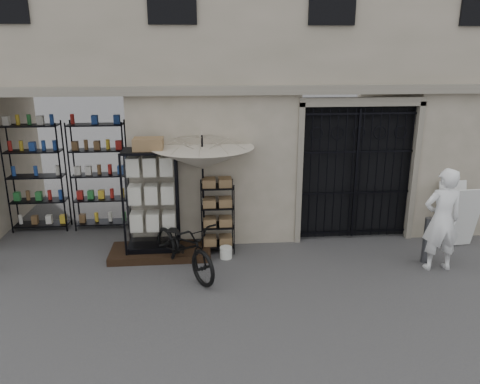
{
  "coord_description": "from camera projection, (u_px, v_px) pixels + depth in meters",
  "views": [
    {
      "loc": [
        -1.58,
        -7.27,
        3.98
      ],
      "look_at": [
        -0.8,
        1.4,
        1.35
      ],
      "focal_mm": 35.0,
      "sensor_mm": 36.0,
      "label": 1
    }
  ],
  "objects": [
    {
      "name": "step_platform",
      "position": [
        161.0,
        252.0,
        9.47
      ],
      "size": [
        2.0,
        0.9,
        0.15
      ],
      "primitive_type": "cube",
      "color": "black",
      "rests_on": "ground"
    },
    {
      "name": "wire_rack",
      "position": [
        217.0,
        218.0,
        9.53
      ],
      "size": [
        0.68,
        0.51,
        1.47
      ],
      "rotation": [
        0.0,
        0.0,
        0.08
      ],
      "color": "black",
      "rests_on": "ground"
    },
    {
      "name": "shop_recess",
      "position": [
        63.0,
        171.0,
        10.07
      ],
      "size": [
        3.0,
        1.7,
        3.0
      ],
      "primitive_type": "cube",
      "color": "black",
      "rests_on": "ground"
    },
    {
      "name": "display_cabinet",
      "position": [
        152.0,
        205.0,
        9.22
      ],
      "size": [
        1.17,
        0.94,
        2.19
      ],
      "rotation": [
        0.0,
        0.0,
        -0.36
      ],
      "color": "black",
      "rests_on": "step_platform"
    },
    {
      "name": "main_building",
      "position": [
        265.0,
        27.0,
        10.73
      ],
      "size": [
        14.0,
        4.0,
        9.0
      ],
      "primitive_type": "cube",
      "color": "#A79886",
      "rests_on": "ground"
    },
    {
      "name": "white_bucket",
      "position": [
        226.0,
        252.0,
        9.35
      ],
      "size": [
        0.29,
        0.29,
        0.24
      ],
      "primitive_type": "cylinder",
      "rotation": [
        0.0,
        0.0,
        -0.19
      ],
      "color": "silver",
      "rests_on": "ground"
    },
    {
      "name": "iron_gate",
      "position": [
        354.0,
        171.0,
        10.11
      ],
      "size": [
        2.5,
        0.21,
        3.0
      ],
      "color": "black",
      "rests_on": "ground"
    },
    {
      "name": "bicycle",
      "position": [
        185.0,
        272.0,
        8.78
      ],
      "size": [
        1.16,
        1.27,
        2.01
      ],
      "primitive_type": "imported",
      "rotation": [
        0.0,
        0.0,
        0.56
      ],
      "color": "black",
      "rests_on": "ground"
    },
    {
      "name": "ground",
      "position": [
        292.0,
        287.0,
        8.22
      ],
      "size": [
        80.0,
        80.0,
        0.0
      ],
      "primitive_type": "plane",
      "color": "#242428",
      "rests_on": "ground"
    },
    {
      "name": "shop_shelving",
      "position": [
        68.0,
        176.0,
        10.62
      ],
      "size": [
        2.7,
        0.5,
        2.5
      ],
      "primitive_type": "cube",
      "color": "black",
      "rests_on": "ground"
    },
    {
      "name": "shopkeeper",
      "position": [
        435.0,
        268.0,
        8.94
      ],
      "size": [
        0.72,
        1.97,
        0.47
      ],
      "primitive_type": "imported",
      "rotation": [
        0.0,
        0.0,
        3.14
      ],
      "color": "white",
      "rests_on": "ground"
    },
    {
      "name": "steel_bollard",
      "position": [
        427.0,
        240.0,
        9.07
      ],
      "size": [
        0.19,
        0.19,
        0.92
      ],
      "primitive_type": "cylinder",
      "rotation": [
        0.0,
        0.0,
        -0.12
      ],
      "color": "#515257",
      "rests_on": "ground"
    },
    {
      "name": "market_umbrella",
      "position": [
        202.0,
        152.0,
        9.15
      ],
      "size": [
        1.81,
        1.85,
        2.9
      ],
      "rotation": [
        0.0,
        0.0,
        0.02
      ],
      "color": "black",
      "rests_on": "ground"
    },
    {
      "name": "easel_sign",
      "position": [
        459.0,
        215.0,
        9.84
      ],
      "size": [
        0.68,
        0.76,
        1.31
      ],
      "rotation": [
        0.0,
        0.0,
        0.08
      ],
      "color": "silver",
      "rests_on": "ground"
    }
  ]
}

